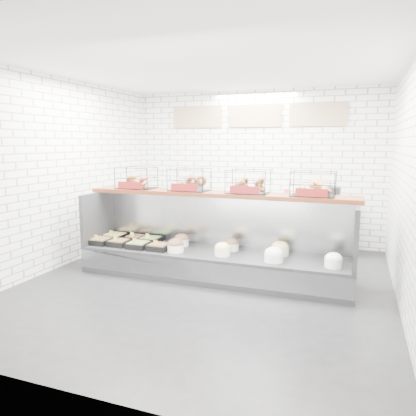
% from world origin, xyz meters
% --- Properties ---
extents(ground, '(5.50, 5.50, 0.00)m').
position_xyz_m(ground, '(0.00, 0.00, 0.00)').
color(ground, black).
rests_on(ground, ground).
extents(room_shell, '(5.02, 5.51, 3.01)m').
position_xyz_m(room_shell, '(0.00, 0.60, 2.06)').
color(room_shell, white).
rests_on(room_shell, ground).
extents(display_case, '(4.00, 0.90, 1.20)m').
position_xyz_m(display_case, '(-0.02, 0.34, 0.33)').
color(display_case, black).
rests_on(display_case, ground).
extents(bagel_shelf, '(4.10, 0.50, 0.40)m').
position_xyz_m(bagel_shelf, '(0.00, 0.52, 1.37)').
color(bagel_shelf, '#441B0E').
rests_on(bagel_shelf, display_case).
extents(prep_counter, '(4.00, 0.60, 1.20)m').
position_xyz_m(prep_counter, '(0.00, 2.43, 0.47)').
color(prep_counter, '#93969B').
rests_on(prep_counter, ground).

